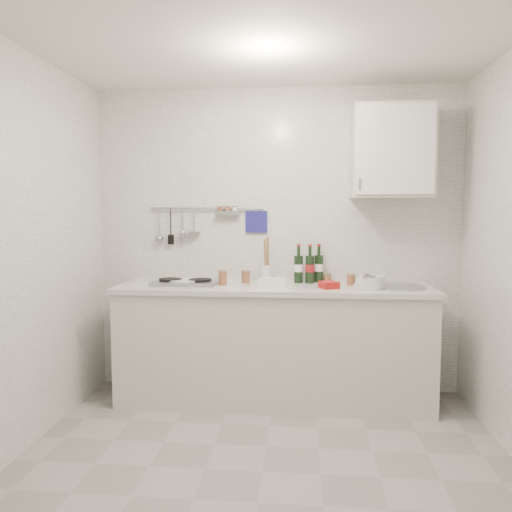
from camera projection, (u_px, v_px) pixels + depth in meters
The scene contains 17 objects.
floor at pixel (262, 471), 2.87m from camera, with size 3.00×3.00×0.00m, color gray.
ceiling at pixel (263, 22), 2.65m from camera, with size 3.00×3.00×0.00m, color silver.
back_wall at pixel (276, 241), 4.15m from camera, with size 3.00×0.02×2.50m, color silver.
wall_left at pixel (6, 253), 2.90m from camera, with size 0.02×2.80×2.50m, color silver.
counter at pixel (274, 347), 3.92m from camera, with size 2.44×0.64×0.96m.
wall_rail at pixel (204, 220), 4.15m from camera, with size 0.98×0.09×0.34m.
wall_cabinet at pixel (392, 152), 3.83m from camera, with size 0.60×0.38×0.70m.
plate_stack_hob at pixel (184, 282), 3.94m from camera, with size 0.28×0.28×0.04m.
plate_stack_sink at pixel (370, 282), 3.73m from camera, with size 0.25×0.23×0.10m.
wine_bottles at pixel (309, 264), 4.03m from camera, with size 0.24×0.13×0.31m.
butter_dish at pixel (273, 282), 3.85m from camera, with size 0.21×0.11×0.06m, color white.
strawberry_punnet at pixel (329, 285), 3.74m from camera, with size 0.12×0.12×0.05m, color red.
utensil_crock at pixel (266, 271), 4.11m from camera, with size 0.09×0.09×0.37m.
jar_a at pixel (246, 276), 4.03m from camera, with size 0.07×0.07×0.11m.
jar_b at pixel (327, 278), 4.05m from camera, with size 0.07×0.07×0.08m.
jar_c at pixel (351, 279), 3.91m from camera, with size 0.07×0.07×0.09m.
jar_d at pixel (223, 277), 3.91m from camera, with size 0.07×0.07×0.12m.
Camera 1 is at (0.21, -2.74, 1.49)m, focal length 35.00 mm.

